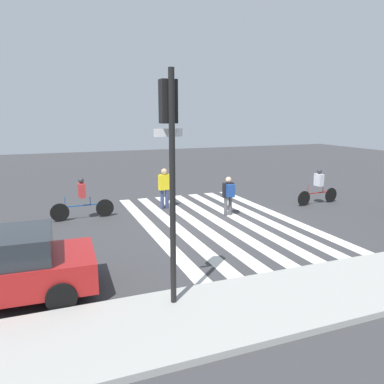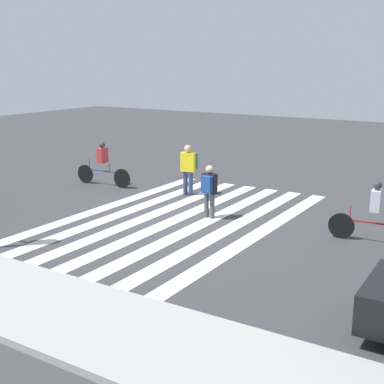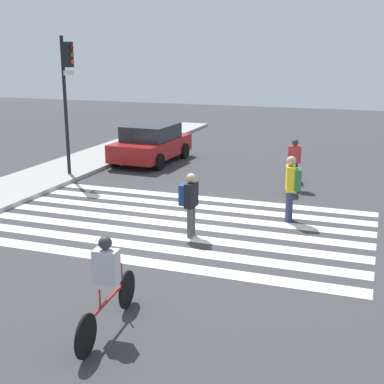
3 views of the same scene
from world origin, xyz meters
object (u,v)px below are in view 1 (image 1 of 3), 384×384
Objects in this scene: pedestrian_adult_tall_backpack at (229,193)px; pedestrian_adult_blue_shirt at (164,185)px; traffic_light at (170,146)px; cyclist_mid_street at (82,197)px; cyclist_near_curb at (318,185)px.

pedestrian_adult_tall_backpack is 2.95m from pedestrian_adult_blue_shirt.
traffic_light is 7.94m from pedestrian_adult_tall_backpack.
pedestrian_adult_blue_shirt is at bearing -175.36° from cyclist_mid_street.
traffic_light is 3.08× the size of pedestrian_adult_tall_backpack.
cyclist_near_curb is at bearing 7.78° from pedestrian_adult_tall_backpack.
traffic_light is 2.78× the size of pedestrian_adult_blue_shirt.
traffic_light reaches higher than cyclist_near_curb.
traffic_light is at bearing -121.99° from pedestrian_adult_tall_backpack.
cyclist_near_curb is (-6.77, 1.82, -0.17)m from pedestrian_adult_blue_shirt.
pedestrian_adult_tall_backpack is 5.78m from cyclist_mid_street.
cyclist_near_curb is (-4.73, -0.30, -0.06)m from pedestrian_adult_tall_backpack.
cyclist_mid_street is (3.50, 0.49, -0.16)m from pedestrian_adult_blue_shirt.
cyclist_near_curb is at bearing -145.10° from traffic_light.
traffic_light is at bearing 60.45° from pedestrian_adult_blue_shirt.
traffic_light is 2.02× the size of cyclist_mid_street.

